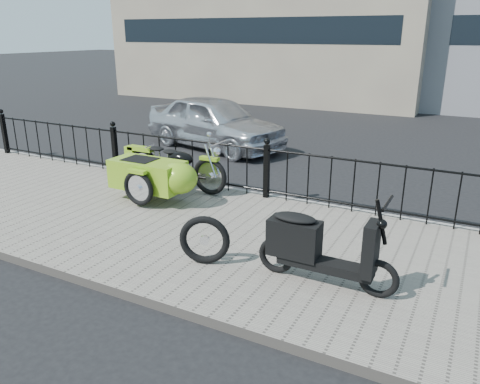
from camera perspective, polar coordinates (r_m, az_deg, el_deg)
The scene contains 8 objects.
ground at distance 7.39m, azimuth -1.06°, elevation -4.46°, with size 120.00×120.00×0.00m, color black.
sidewalk at distance 6.97m, azimuth -3.05°, elevation -5.44°, with size 30.00×3.80×0.12m, color slate.
curb at distance 8.57m, azimuth 3.58°, elevation -0.70°, with size 30.00×0.10×0.12m, color gray.
iron_fence at distance 8.29m, azimuth 3.25°, elevation 2.45°, with size 14.11×0.11×1.08m.
motorcycle_sidecar at distance 8.28m, azimuth -9.60°, elevation 2.25°, with size 2.28×1.48×0.98m.
scooter at distance 5.53m, azimuth 9.26°, elevation -6.67°, with size 1.69×0.49×1.14m.
spare_tire at distance 5.94m, azimuth -4.34°, elevation -5.85°, with size 0.65×0.65×0.09m, color black.
sedan_car at distance 12.47m, azimuth -3.11°, elevation 8.52°, with size 1.63×4.05×1.38m, color silver.
Camera 1 is at (3.28, -5.94, 2.93)m, focal length 35.00 mm.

